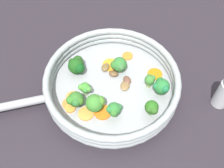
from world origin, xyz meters
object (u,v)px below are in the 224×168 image
object	(u,v)px
carrot_slice_4	(127,56)
carrot_slice_7	(155,74)
broccoli_floret_2	(161,86)
broccoli_floret_8	(152,108)
broccoli_floret_5	(119,65)
carrot_slice_0	(68,103)
broccoli_floret_0	(77,65)
skillet	(112,89)
mushroom_piece_2	(127,80)
broccoli_floret_4	(150,80)
broccoli_floret_7	(85,88)
carrot_slice_1	(70,108)
mushroom_piece_0	(106,67)
carrot_slice_2	(103,112)
carrot_slice_6	(73,97)
carrot_slice_5	(86,114)
broccoli_floret_3	(114,110)
broccoli_floret_1	(96,103)
broccoli_floret_6	(76,100)
carrot_slice_3	(110,65)
mushroom_piece_1	(125,86)
mushroom_piece_3	(114,74)

from	to	relation	value
carrot_slice_4	carrot_slice_7	bearing A→B (deg)	23.18
broccoli_floret_2	broccoli_floret_8	bearing A→B (deg)	-50.51
carrot_slice_7	broccoli_floret_5	bearing A→B (deg)	-122.75
carrot_slice_0	broccoli_floret_0	xyz separation A→B (m)	(-0.09, 0.06, 0.03)
skillet	mushroom_piece_2	size ratio (longest dim) A/B	12.30
broccoli_floret_4	broccoli_floret_7	xyz separation A→B (m)	(-0.05, -0.17, 0.00)
carrot_slice_1	mushroom_piece_0	world-z (taller)	mushroom_piece_0
skillet	broccoli_floret_8	xyz separation A→B (m)	(0.12, 0.06, 0.04)
carrot_slice_7	carrot_slice_2	bearing A→B (deg)	-74.97
broccoli_floret_4	mushroom_piece_2	world-z (taller)	broccoli_floret_4
carrot_slice_7	broccoli_floret_5	world-z (taller)	broccoli_floret_5
carrot_slice_6	broccoli_floret_8	xyz separation A→B (m)	(0.13, 0.17, 0.03)
mushroom_piece_0	broccoli_floret_8	bearing A→B (deg)	13.30
carrot_slice_5	carrot_slice_7	xyz separation A→B (m)	(-0.04, 0.23, -0.00)
broccoli_floret_3	broccoli_floret_4	xyz separation A→B (m)	(-0.05, 0.13, -0.01)
broccoli_floret_5	carrot_slice_2	bearing A→B (deg)	-42.76
carrot_slice_7	skillet	bearing A→B (deg)	-95.53
carrot_slice_2	carrot_slice_5	size ratio (longest dim) A/B	1.10
broccoli_floret_0	mushroom_piece_2	world-z (taller)	broccoli_floret_0
skillet	broccoli_floret_1	size ratio (longest dim) A/B	6.42
broccoli_floret_5	broccoli_floret_8	size ratio (longest dim) A/B	0.99
broccoli_floret_6	mushroom_piece_2	world-z (taller)	broccoli_floret_6
broccoli_floret_5	broccoli_floret_7	distance (m)	0.12
carrot_slice_3	skillet	bearing A→B (deg)	-21.71
carrot_slice_4	carrot_slice_7	distance (m)	0.10
broccoli_floret_3	carrot_slice_6	bearing A→B (deg)	-141.54
carrot_slice_4	mushroom_piece_0	world-z (taller)	mushroom_piece_0
broccoli_floret_8	mushroom_piece_2	xyz separation A→B (m)	(-0.12, -0.01, -0.02)
broccoli_floret_0	mushroom_piece_1	world-z (taller)	broccoli_floret_0
broccoli_floret_0	broccoli_floret_5	xyz separation A→B (m)	(0.05, 0.11, -0.00)
carrot_slice_7	mushroom_piece_2	bearing A→B (deg)	-99.79
broccoli_floret_2	broccoli_floret_4	distance (m)	0.04
carrot_slice_2	broccoli_floret_2	size ratio (longest dim) A/B	0.83
carrot_slice_0	broccoli_floret_8	distance (m)	0.23
broccoli_floret_8	broccoli_floret_7	bearing A→B (deg)	-134.93
carrot_slice_2	broccoli_floret_2	distance (m)	0.17
carrot_slice_3	carrot_slice_2	bearing A→B (deg)	-32.19
broccoli_floret_3	broccoli_floret_4	distance (m)	0.14
carrot_slice_2	carrot_slice_4	distance (m)	0.21
broccoli_floret_6	broccoli_floret_8	world-z (taller)	broccoli_floret_6
broccoli_floret_1	broccoli_floret_0	bearing A→B (deg)	179.76
carrot_slice_6	broccoli_floret_6	size ratio (longest dim) A/B	0.73
carrot_slice_7	broccoli_floret_8	size ratio (longest dim) A/B	0.89
broccoli_floret_8	mushroom_piece_2	distance (m)	0.12
broccoli_floret_4	mushroom_piece_3	world-z (taller)	broccoli_floret_4
carrot_slice_7	broccoli_floret_2	distance (m)	0.07
carrot_slice_0	broccoli_floret_3	xyz separation A→B (m)	(0.09, 0.10, 0.03)
carrot_slice_1	broccoli_floret_8	bearing A→B (deg)	60.56
carrot_slice_5	carrot_slice_3	bearing A→B (deg)	133.79
carrot_slice_0	carrot_slice_6	size ratio (longest dim) A/B	0.90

